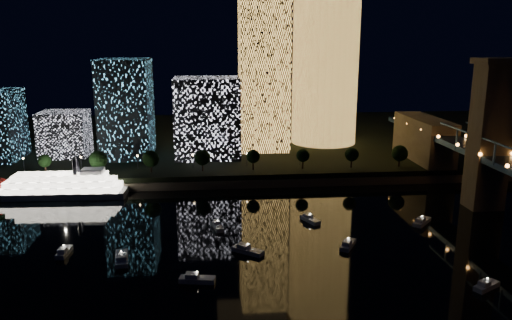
% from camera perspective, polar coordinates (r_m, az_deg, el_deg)
% --- Properties ---
extents(ground, '(520.00, 520.00, 0.00)m').
position_cam_1_polar(ground, '(120.63, 8.35, -14.07)').
color(ground, black).
rests_on(ground, ground).
extents(far_bank, '(420.00, 160.00, 5.00)m').
position_cam_1_polar(far_bank, '(270.17, 0.45, 2.30)').
color(far_bank, black).
rests_on(far_bank, ground).
extents(seawall, '(420.00, 6.00, 3.00)m').
position_cam_1_polar(seawall, '(195.14, 2.76, -2.50)').
color(seawall, '#6B5E4C').
rests_on(seawall, ground).
extents(tower_cylindrical, '(34.00, 34.00, 88.55)m').
position_cam_1_polar(tower_cylindrical, '(249.74, 7.98, 12.08)').
color(tower_cylindrical, '#FFB951').
rests_on(tower_cylindrical, far_bank).
extents(tower_rectangular, '(22.25, 22.25, 70.79)m').
position_cam_1_polar(tower_rectangular, '(232.85, 0.89, 9.88)').
color(tower_rectangular, '#FFB951').
rests_on(tower_rectangular, far_bank).
extents(midrise_blocks, '(116.37, 30.84, 42.51)m').
position_cam_1_polar(midrise_blocks, '(226.82, -15.40, 4.73)').
color(midrise_blocks, silver).
rests_on(midrise_blocks, far_bank).
extents(riverboat, '(49.76, 12.32, 14.88)m').
position_cam_1_polar(riverboat, '(194.76, -21.94, -2.83)').
color(riverboat, silver).
rests_on(riverboat, ground).
extents(motorboats, '(129.67, 71.53, 2.78)m').
position_cam_1_polar(motorboats, '(128.93, 2.66, -11.61)').
color(motorboats, silver).
rests_on(motorboats, ground).
extents(esplanade_trees, '(166.61, 6.91, 8.95)m').
position_cam_1_polar(esplanade_trees, '(196.92, -7.15, 0.25)').
color(esplanade_trees, black).
rests_on(esplanade_trees, far_bank).
extents(street_lamps, '(132.70, 0.70, 5.65)m').
position_cam_1_polar(street_lamps, '(203.10, -7.24, 0.25)').
color(street_lamps, black).
rests_on(street_lamps, far_bank).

